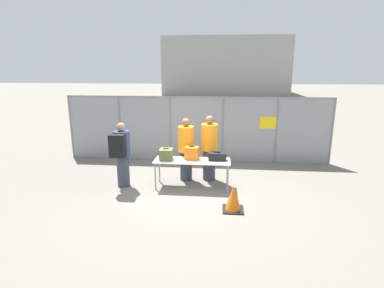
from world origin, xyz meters
TOP-DOWN VIEW (x-y plane):
  - ground_plane at (0.00, 0.00)m, footprint 120.00×120.00m
  - fence_section at (0.01, 2.60)m, footprint 9.02×0.07m
  - inspection_table at (0.09, 0.14)m, footprint 2.01×0.66m
  - suitcase_olive at (-0.60, 0.12)m, footprint 0.36×0.37m
  - suitcase_orange at (0.07, 0.22)m, footprint 0.39×0.31m
  - suitcase_black at (0.75, 0.22)m, footprint 0.48×0.27m
  - traveler_hooded at (-1.78, -0.02)m, footprint 0.43×0.67m
  - security_worker_near at (-0.14, 0.68)m, footprint 0.44×0.44m
  - security_worker_far at (0.52, 0.77)m, footprint 0.46×0.46m
  - utility_trailer at (0.88, 4.61)m, footprint 4.52×2.00m
  - distant_hangar at (1.33, 33.56)m, footprint 15.30×9.58m
  - traffic_cone at (1.14, -1.14)m, footprint 0.47×0.47m

SIDE VIEW (x-z plane):
  - ground_plane at x=0.00m, z-range 0.00..0.00m
  - traffic_cone at x=1.14m, z-range -0.02..0.57m
  - utility_trailer at x=0.88m, z-range 0.06..0.78m
  - inspection_table at x=0.09m, z-range 0.32..1.08m
  - suitcase_black at x=0.75m, z-range 0.75..0.97m
  - suitcase_olive at x=-0.60m, z-range 0.74..1.06m
  - security_worker_near at x=-0.14m, z-range 0.03..1.82m
  - suitcase_orange at x=0.07m, z-range 0.75..1.11m
  - security_worker_far at x=0.52m, z-range 0.03..1.89m
  - traveler_hooded at x=-1.78m, z-range 0.09..1.84m
  - fence_section at x=0.01m, z-range 0.05..2.28m
  - distant_hangar at x=1.33m, z-range 0.00..6.94m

